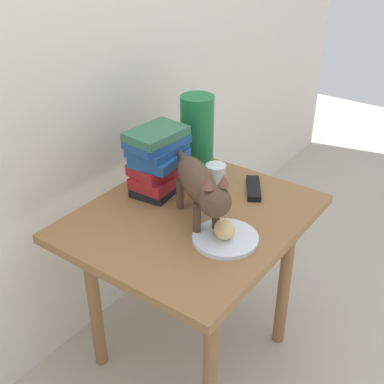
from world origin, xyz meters
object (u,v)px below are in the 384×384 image
object	(u,v)px
green_vase	(197,133)
cat	(200,185)
tv_remote	(253,188)
book_stack	(159,161)
side_table	(192,237)
plate	(225,238)
candle_jar	(216,177)
bread_roll	(224,229)

from	to	relation	value
green_vase	cat	bearing A→B (deg)	-143.15
green_vase	tv_remote	bearing A→B (deg)	-95.80
book_stack	green_vase	bearing A→B (deg)	-2.49
side_table	cat	bearing A→B (deg)	-119.09
book_stack	green_vase	distance (m)	0.21
plate	side_table	bearing A→B (deg)	70.06
green_vase	candle_jar	world-z (taller)	green_vase
side_table	bread_roll	size ratio (longest dim) A/B	9.24
book_stack	candle_jar	world-z (taller)	book_stack
bread_roll	green_vase	size ratio (longest dim) A/B	0.29
cat	side_table	bearing A→B (deg)	60.91
side_table	plate	distance (m)	0.20
candle_jar	bread_roll	bearing A→B (deg)	-141.94
bread_roll	candle_jar	bearing A→B (deg)	38.06
plate	candle_jar	distance (m)	0.32
green_vase	tv_remote	world-z (taller)	green_vase
plate	cat	bearing A→B (deg)	74.61
book_stack	tv_remote	bearing A→B (deg)	-55.38
plate	tv_remote	distance (m)	0.31
cat	book_stack	size ratio (longest dim) A/B	1.82
plate	green_vase	distance (m)	0.48
bread_roll	green_vase	distance (m)	0.47
side_table	plate	size ratio (longest dim) A/B	3.82
bread_roll	cat	size ratio (longest dim) A/B	0.20
bread_roll	cat	distance (m)	0.15
plate	candle_jar	bearing A→B (deg)	38.72
book_stack	candle_jar	xyz separation A→B (m)	(0.13, -0.14, -0.07)
side_table	book_stack	bearing A→B (deg)	71.91
side_table	tv_remote	world-z (taller)	tv_remote
plate	cat	size ratio (longest dim) A/B	0.48
plate	tv_remote	xyz separation A→B (m)	(0.30, 0.08, 0.00)
cat	bread_roll	bearing A→B (deg)	-106.86
green_vase	tv_remote	distance (m)	0.29
green_vase	tv_remote	xyz separation A→B (m)	(-0.03, -0.25, -0.13)
bread_roll	cat	bearing A→B (deg)	73.14
green_vase	tv_remote	size ratio (longest dim) A/B	1.84
plate	book_stack	world-z (taller)	book_stack
plate	cat	distance (m)	0.17
candle_jar	tv_remote	xyz separation A→B (m)	(0.05, -0.12, -0.03)
plate	green_vase	size ratio (longest dim) A/B	0.70
bread_roll	green_vase	bearing A→B (deg)	45.16
bread_roll	candle_jar	size ratio (longest dim) A/B	0.94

